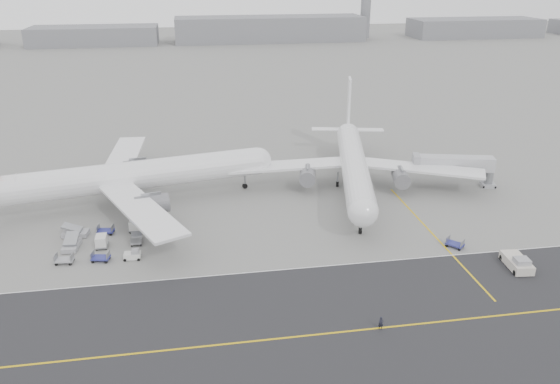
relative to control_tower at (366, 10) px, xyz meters
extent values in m
plane|color=gray|center=(-100.00, -265.00, -16.25)|extent=(700.00, 700.00, 0.00)
cube|color=#29292C|center=(-95.00, -283.00, -16.24)|extent=(220.00, 32.00, 0.02)
cube|color=gold|center=(-95.00, -283.00, -16.22)|extent=(220.00, 0.30, 0.01)
cube|color=silver|center=(-95.00, -267.20, -16.22)|extent=(220.00, 0.25, 0.01)
cube|color=gold|center=(-70.00, -260.00, -16.23)|extent=(0.30, 40.00, 0.01)
cylinder|color=gray|center=(0.00, 0.00, -2.25)|extent=(6.00, 6.00, 28.00)
cylinder|color=white|center=(-119.17, -238.45, -10.72)|extent=(47.29, 14.13, 5.40)
sphere|color=white|center=(-96.03, -234.04, -10.72)|extent=(5.29, 5.29, 5.29)
cube|color=white|center=(-117.64, -252.63, -11.39)|extent=(16.06, 25.88, 0.45)
cube|color=white|center=(-122.96, -224.70, -11.39)|extent=(7.18, 26.13, 0.45)
cylinder|color=slate|center=(-116.21, -247.83, -12.74)|extent=(6.27, 4.37, 3.35)
cylinder|color=slate|center=(-119.87, -228.64, -12.74)|extent=(6.27, 4.37, 3.35)
cylinder|color=black|center=(-98.85, -234.58, -15.74)|extent=(1.09, 0.68, 1.02)
cylinder|color=black|center=(-120.26, -241.96, -15.74)|extent=(1.09, 0.68, 1.02)
cylinder|color=black|center=(-121.47, -235.59, -15.74)|extent=(1.09, 0.68, 1.02)
cylinder|color=gray|center=(-98.85, -234.58, -14.33)|extent=(0.36, 0.36, 2.84)
cylinder|color=white|center=(-77.66, -238.89, -11.10)|extent=(14.61, 43.92, 5.03)
sphere|color=white|center=(-82.51, -260.29, -11.10)|extent=(4.93, 4.93, 4.93)
cone|color=white|center=(-72.57, -216.44, -10.72)|extent=(6.31, 9.35, 4.53)
cube|color=white|center=(-72.45, -215.92, -3.76)|extent=(1.55, 4.81, 10.71)
cube|color=white|center=(-76.70, -214.69, -10.59)|extent=(8.36, 4.12, 0.25)
cube|color=white|center=(-68.08, -216.64, -10.59)|extent=(8.36, 4.12, 0.25)
cube|color=white|center=(-90.34, -234.92, -11.73)|extent=(24.20, 5.87, 0.45)
cube|color=white|center=(-64.50, -240.78, -11.73)|extent=(23.92, 15.63, 0.45)
cylinder|color=slate|center=(-86.77, -237.92, -12.98)|extent=(4.23, 5.91, 3.12)
cylinder|color=slate|center=(-69.02, -241.95, -12.98)|extent=(4.23, 5.91, 3.12)
cylinder|color=black|center=(-81.92, -257.68, -15.71)|extent=(0.73, 1.17, 1.09)
cylinder|color=black|center=(-80.25, -236.66, -15.71)|extent=(0.73, 1.17, 1.09)
cylinder|color=black|center=(-74.36, -237.99, -15.71)|extent=(0.73, 1.17, 1.09)
cylinder|color=gray|center=(-81.92, -257.68, -14.39)|extent=(0.36, 0.36, 2.64)
cube|color=beige|center=(-62.34, -272.15, -15.46)|extent=(3.31, 5.99, 1.30)
cube|color=#A2A2A7|center=(-62.46, -273.44, -14.49)|extent=(2.21, 2.04, 0.84)
cylinder|color=gray|center=(-62.01, -268.63, -15.79)|extent=(0.37, 2.42, 0.15)
cylinder|color=black|center=(-63.75, -274.25, -15.84)|extent=(0.45, 0.87, 0.84)
cylinder|color=black|center=(-61.35, -274.48, -15.84)|extent=(0.45, 0.87, 0.84)
cylinder|color=black|center=(-63.33, -269.82, -15.84)|extent=(0.45, 0.87, 0.84)
cylinder|color=black|center=(-60.93, -270.04, -15.84)|extent=(0.45, 0.87, 0.84)
cylinder|color=gray|center=(-50.04, -241.53, -14.17)|extent=(1.67, 1.67, 4.17)
cube|color=#A2A2A7|center=(-50.04, -241.53, -15.89)|extent=(3.29, 3.29, 0.73)
cube|color=#B4B5BA|center=(-57.12, -239.75, -11.46)|extent=(15.87, 6.66, 2.71)
cube|color=#A2A2A7|center=(-64.39, -237.91, -11.46)|extent=(2.03, 3.54, 3.13)
cylinder|color=black|center=(-48.65, -240.70, -15.94)|extent=(0.46, 0.68, 0.63)
imported|color=black|center=(-87.17, -283.22, -15.37)|extent=(0.68, 0.48, 1.78)
camera|label=1|loc=(-108.46, -336.02, 25.19)|focal=35.00mm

